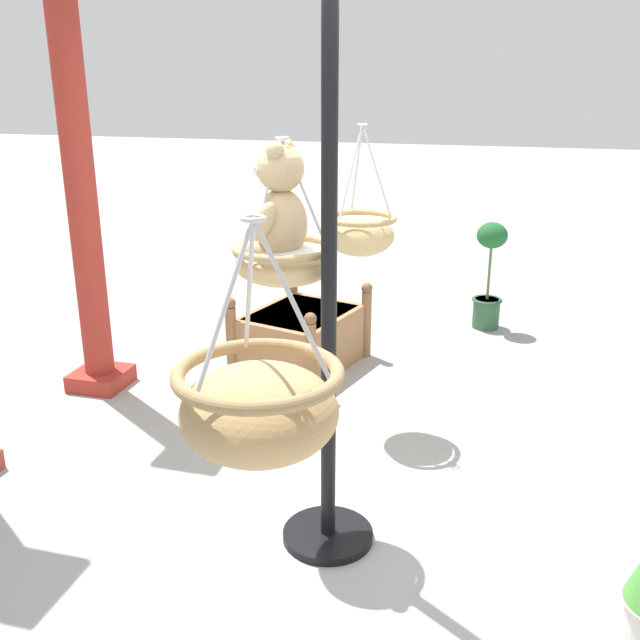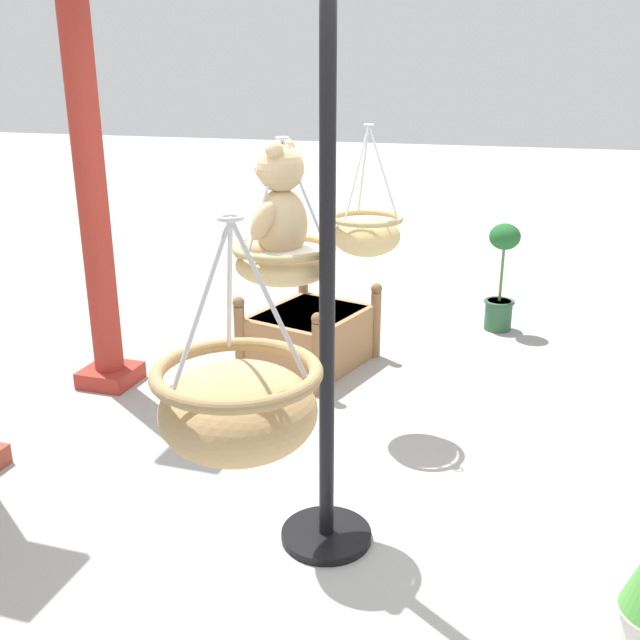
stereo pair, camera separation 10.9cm
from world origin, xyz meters
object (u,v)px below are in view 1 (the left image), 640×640
(display_pole_central, at_px, (329,385))
(teddy_bear, at_px, (278,210))
(potted_plant_small_succulent, at_px, (489,276))
(greenhouse_pillar_left, at_px, (80,186))
(hanging_basket_with_teddy, at_px, (284,261))
(hanging_basket_right_low, at_px, (360,233))
(hanging_basket_left_high, at_px, (259,406))
(wooden_planter_box, at_px, (301,336))

(display_pole_central, height_order, teddy_bear, display_pole_central)
(display_pole_central, bearing_deg, potted_plant_small_succulent, -9.80)
(greenhouse_pillar_left, bearing_deg, display_pole_central, -122.78)
(greenhouse_pillar_left, height_order, potted_plant_small_succulent, greenhouse_pillar_left)
(display_pole_central, relative_size, potted_plant_small_succulent, 2.73)
(potted_plant_small_succulent, bearing_deg, hanging_basket_with_teddy, 165.46)
(hanging_basket_with_teddy, relative_size, teddy_bear, 1.22)
(hanging_basket_right_low, bearing_deg, display_pole_central, -173.74)
(display_pole_central, height_order, hanging_basket_right_low, display_pole_central)
(hanging_basket_left_high, bearing_deg, hanging_basket_with_teddy, 15.63)
(display_pole_central, height_order, wooden_planter_box, display_pole_central)
(hanging_basket_with_teddy, distance_m, teddy_bear, 0.23)
(hanging_basket_with_teddy, relative_size, hanging_basket_left_high, 1.07)
(teddy_bear, bearing_deg, hanging_basket_with_teddy, -90.00)
(teddy_bear, xyz_separation_m, hanging_basket_left_high, (-1.50, -0.44, -0.21))
(teddy_bear, height_order, hanging_basket_right_low, teddy_bear)
(display_pole_central, distance_m, wooden_planter_box, 2.28)
(display_pole_central, relative_size, teddy_bear, 4.78)
(teddy_bear, distance_m, hanging_basket_right_low, 1.21)
(display_pole_central, bearing_deg, hanging_basket_left_high, -172.85)
(hanging_basket_with_teddy, relative_size, hanging_basket_right_low, 0.85)
(greenhouse_pillar_left, height_order, wooden_planter_box, greenhouse_pillar_left)
(wooden_planter_box, distance_m, potted_plant_small_succulent, 1.85)
(teddy_bear, xyz_separation_m, hanging_basket_right_low, (1.15, -0.13, -0.34))
(display_pole_central, distance_m, greenhouse_pillar_left, 2.50)
(hanging_basket_with_teddy, height_order, greenhouse_pillar_left, greenhouse_pillar_left)
(hanging_basket_with_teddy, xyz_separation_m, wooden_planter_box, (1.92, 0.50, -1.10))
(hanging_basket_with_teddy, height_order, teddy_bear, hanging_basket_with_teddy)
(hanging_basket_left_high, bearing_deg, potted_plant_small_succulent, -4.98)
(hanging_basket_left_high, relative_size, greenhouse_pillar_left, 0.21)
(display_pole_central, bearing_deg, greenhouse_pillar_left, 57.22)
(hanging_basket_with_teddy, bearing_deg, potted_plant_small_succulent, -14.54)
(hanging_basket_left_high, bearing_deg, teddy_bear, 16.51)
(display_pole_central, bearing_deg, hanging_basket_right_low, 6.26)
(hanging_basket_with_teddy, relative_size, greenhouse_pillar_left, 0.22)
(display_pole_central, xyz_separation_m, wooden_planter_box, (2.07, 0.75, -0.58))
(hanging_basket_with_teddy, distance_m, hanging_basket_right_low, 1.16)
(hanging_basket_left_high, xyz_separation_m, wooden_planter_box, (3.42, 0.92, -1.13))
(display_pole_central, relative_size, hanging_basket_with_teddy, 3.93)
(teddy_bear, bearing_deg, greenhouse_pillar_left, 56.60)
(hanging_basket_right_low, xyz_separation_m, wooden_planter_box, (0.77, 0.61, -1.00))
(teddy_bear, distance_m, greenhouse_pillar_left, 2.12)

